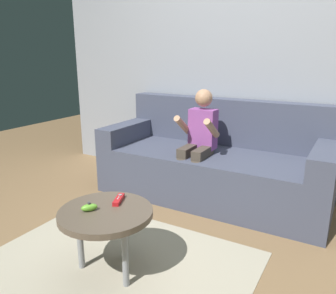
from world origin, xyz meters
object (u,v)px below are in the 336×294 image
game_remote_red_near_edge (119,200)px  nunchuk_lime (89,207)px  person_seated_on_couch (198,139)px  coffee_table (106,217)px  couch (215,164)px

game_remote_red_near_edge → nunchuk_lime: nunchuk_lime is taller
person_seated_on_couch → game_remote_red_near_edge: (-0.03, -1.04, -0.14)m
person_seated_on_couch → nunchuk_lime: person_seated_on_couch is taller
coffee_table → game_remote_red_near_edge: game_remote_red_near_edge is taller
couch → person_seated_on_couch: size_ratio=2.05×
person_seated_on_couch → coffee_table: (-0.02, -1.16, -0.19)m
couch → person_seated_on_couch: person_seated_on_couch is taller
nunchuk_lime → person_seated_on_couch: bearing=85.7°
coffee_table → nunchuk_lime: nunchuk_lime is taller
coffee_table → nunchuk_lime: (-0.07, -0.05, 0.06)m
couch → game_remote_red_near_edge: couch is taller
nunchuk_lime → coffee_table: bearing=36.2°
coffee_table → game_remote_red_near_edge: 0.14m
nunchuk_lime → game_remote_red_near_edge: bearing=69.9°
coffee_table → nunchuk_lime: 0.11m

